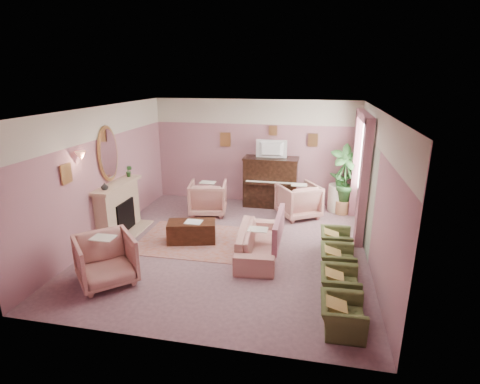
% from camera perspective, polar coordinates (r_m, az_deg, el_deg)
% --- Properties ---
extents(floor, '(5.50, 6.00, 0.01)m').
position_cam_1_polar(floor, '(7.88, -1.57, -8.20)').
color(floor, '#795962').
rests_on(floor, ground).
extents(ceiling, '(5.50, 6.00, 0.01)m').
position_cam_1_polar(ceiling, '(7.13, -1.76, 12.52)').
color(ceiling, white).
rests_on(ceiling, wall_back).
extents(wall_back, '(5.50, 0.02, 2.80)m').
position_cam_1_polar(wall_back, '(10.25, 2.20, 6.12)').
color(wall_back, slate).
rests_on(wall_back, floor).
extents(wall_front, '(5.50, 0.02, 2.80)m').
position_cam_1_polar(wall_front, '(4.70, -10.14, -8.22)').
color(wall_front, slate).
rests_on(wall_front, floor).
extents(wall_left, '(0.02, 6.00, 2.80)m').
position_cam_1_polar(wall_left, '(8.43, -20.19, 2.56)').
color(wall_left, slate).
rests_on(wall_left, floor).
extents(wall_right, '(0.02, 6.00, 2.80)m').
position_cam_1_polar(wall_right, '(7.28, 19.91, 0.35)').
color(wall_right, slate).
rests_on(wall_right, floor).
extents(picture_rail_band, '(5.50, 0.01, 0.65)m').
position_cam_1_polar(picture_rail_band, '(10.08, 2.26, 12.11)').
color(picture_rail_band, beige).
rests_on(picture_rail_band, wall_back).
extents(stripe_panel, '(0.01, 3.00, 2.15)m').
position_cam_1_polar(stripe_panel, '(8.61, 18.47, 0.78)').
color(stripe_panel, '#A7B49A').
rests_on(stripe_panel, wall_right).
extents(fireplace_surround, '(0.30, 1.40, 1.10)m').
position_cam_1_polar(fireplace_surround, '(8.76, -18.05, -2.52)').
color(fireplace_surround, tan).
rests_on(fireplace_surround, floor).
extents(fireplace_inset, '(0.18, 0.72, 0.68)m').
position_cam_1_polar(fireplace_inset, '(8.76, -17.38, -3.49)').
color(fireplace_inset, black).
rests_on(fireplace_inset, floor).
extents(fire_ember, '(0.06, 0.54, 0.10)m').
position_cam_1_polar(fire_ember, '(8.80, -17.05, -4.61)').
color(fire_ember, '#F04C21').
rests_on(fire_ember, floor).
extents(mantel_shelf, '(0.40, 1.55, 0.07)m').
position_cam_1_polar(mantel_shelf, '(8.57, -18.23, 1.05)').
color(mantel_shelf, tan).
rests_on(mantel_shelf, fireplace_surround).
extents(hearth, '(0.55, 1.50, 0.02)m').
position_cam_1_polar(hearth, '(8.85, -16.59, -5.90)').
color(hearth, tan).
rests_on(hearth, floor).
extents(mirror_frame, '(0.04, 0.72, 1.20)m').
position_cam_1_polar(mirror_frame, '(8.49, -19.48, 5.51)').
color(mirror_frame, '#AD8249').
rests_on(mirror_frame, wall_left).
extents(mirror_glass, '(0.01, 0.60, 1.06)m').
position_cam_1_polar(mirror_glass, '(8.47, -19.34, 5.51)').
color(mirror_glass, white).
rests_on(mirror_glass, wall_left).
extents(sconce_shade, '(0.20, 0.20, 0.16)m').
position_cam_1_polar(sconce_shade, '(7.55, -23.12, 5.11)').
color(sconce_shade, '#DA7C5A').
rests_on(sconce_shade, wall_left).
extents(piano, '(1.40, 0.60, 1.30)m').
position_cam_1_polar(piano, '(10.05, 4.66, 1.44)').
color(piano, black).
rests_on(piano, floor).
extents(piano_keyshelf, '(1.30, 0.12, 0.06)m').
position_cam_1_polar(piano_keyshelf, '(9.69, 4.41, 1.28)').
color(piano_keyshelf, black).
rests_on(piano_keyshelf, piano).
extents(piano_keys, '(1.20, 0.08, 0.02)m').
position_cam_1_polar(piano_keys, '(9.68, 4.42, 1.51)').
color(piano_keys, white).
rests_on(piano_keys, piano).
extents(piano_top, '(1.45, 0.65, 0.04)m').
position_cam_1_polar(piano_top, '(9.89, 4.76, 5.12)').
color(piano_top, black).
rests_on(piano_top, piano).
extents(television, '(0.80, 0.12, 0.48)m').
position_cam_1_polar(television, '(9.78, 4.76, 6.72)').
color(television, black).
rests_on(television, piano).
extents(print_back_left, '(0.30, 0.03, 0.38)m').
position_cam_1_polar(print_back_left, '(10.31, -2.25, 8.00)').
color(print_back_left, '#AD8249').
rests_on(print_back_left, wall_back).
extents(print_back_right, '(0.26, 0.03, 0.34)m').
position_cam_1_polar(print_back_right, '(10.01, 11.06, 7.75)').
color(print_back_right, '#AD8249').
rests_on(print_back_right, wall_back).
extents(print_back_mid, '(0.22, 0.03, 0.26)m').
position_cam_1_polar(print_back_mid, '(10.04, 5.06, 9.31)').
color(print_back_mid, '#AD8249').
rests_on(print_back_mid, wall_back).
extents(print_left_wall, '(0.03, 0.28, 0.36)m').
position_cam_1_polar(print_left_wall, '(7.38, -24.96, 2.54)').
color(print_left_wall, '#AD8249').
rests_on(print_left_wall, wall_left).
extents(window_blind, '(0.03, 1.40, 1.80)m').
position_cam_1_polar(window_blind, '(8.70, 18.46, 5.21)').
color(window_blind, silver).
rests_on(window_blind, wall_right).
extents(curtain_left, '(0.16, 0.34, 2.60)m').
position_cam_1_polar(curtain_left, '(7.89, 18.31, 1.03)').
color(curtain_left, '#9C5A6A').
rests_on(curtain_left, floor).
extents(curtain_right, '(0.16, 0.34, 2.60)m').
position_cam_1_polar(curtain_right, '(9.67, 17.20, 4.05)').
color(curtain_right, '#9C5A6A').
rests_on(curtain_right, floor).
extents(pelmet, '(0.16, 2.20, 0.16)m').
position_cam_1_polar(pelmet, '(8.56, 18.48, 10.87)').
color(pelmet, '#9C5A6A').
rests_on(pelmet, wall_right).
extents(mantel_plant, '(0.16, 0.16, 0.28)m').
position_cam_1_polar(mantel_plant, '(8.99, -16.57, 3.07)').
color(mantel_plant, '#2A5C27').
rests_on(mantel_plant, mantel_shelf).
extents(mantel_vase, '(0.16, 0.16, 0.16)m').
position_cam_1_polar(mantel_vase, '(8.13, -19.94, 0.81)').
color(mantel_vase, beige).
rests_on(mantel_vase, mantel_shelf).
extents(area_rug, '(2.52, 1.83, 0.01)m').
position_cam_1_polar(area_rug, '(8.15, -6.31, -7.35)').
color(area_rug, '#9F655C').
rests_on(area_rug, floor).
extents(coffee_table, '(1.09, 0.73, 0.45)m').
position_cam_1_polar(coffee_table, '(8.05, -7.36, -6.02)').
color(coffee_table, '#32190D').
rests_on(coffee_table, floor).
extents(table_paper, '(0.35, 0.28, 0.01)m').
position_cam_1_polar(table_paper, '(7.95, -7.08, -4.53)').
color(table_paper, silver).
rests_on(table_paper, coffee_table).
extents(sofa, '(0.63, 1.89, 0.76)m').
position_cam_1_polar(sofa, '(7.37, 2.73, -6.83)').
color(sofa, tan).
rests_on(sofa, floor).
extents(sofa_throw, '(0.10, 1.43, 0.52)m').
position_cam_1_polar(sofa_throw, '(7.24, 5.90, -5.49)').
color(sofa_throw, '#9C5A6A').
rests_on(sofa_throw, sofa).
extents(floral_armchair_left, '(0.90, 0.90, 0.93)m').
position_cam_1_polar(floral_armchair_left, '(9.52, -4.90, -0.63)').
color(floral_armchair_left, tan).
rests_on(floral_armchair_left, floor).
extents(floral_armchair_right, '(0.90, 0.90, 0.93)m').
position_cam_1_polar(floral_armchair_right, '(9.39, 8.90, -1.03)').
color(floral_armchair_right, tan).
rests_on(floral_armchair_right, floor).
extents(floral_armchair_front, '(0.90, 0.90, 0.93)m').
position_cam_1_polar(floral_armchair_front, '(6.79, -19.81, -9.36)').
color(floral_armchair_front, tan).
rests_on(floral_armchair_front, floor).
extents(olive_chair_a, '(0.49, 0.70, 0.61)m').
position_cam_1_polar(olive_chair_a, '(5.58, 15.37, -17.09)').
color(olive_chair_a, '#475429').
rests_on(olive_chair_a, floor).
extents(olive_chair_b, '(0.49, 0.70, 0.61)m').
position_cam_1_polar(olive_chair_b, '(6.28, 14.96, -12.88)').
color(olive_chair_b, '#475429').
rests_on(olive_chair_b, floor).
extents(olive_chair_c, '(0.49, 0.70, 0.61)m').
position_cam_1_polar(olive_chair_c, '(7.00, 14.64, -9.52)').
color(olive_chair_c, '#475429').
rests_on(olive_chair_c, floor).
extents(olive_chair_d, '(0.49, 0.70, 0.61)m').
position_cam_1_polar(olive_chair_d, '(7.74, 14.39, -6.80)').
color(olive_chair_d, '#475429').
rests_on(olive_chair_d, floor).
extents(side_table, '(0.52, 0.52, 0.70)m').
position_cam_1_polar(side_table, '(10.05, 14.71, -0.87)').
color(side_table, silver).
rests_on(side_table, floor).
extents(side_plant_big, '(0.30, 0.30, 0.34)m').
position_cam_1_polar(side_plant_big, '(9.91, 14.94, 1.99)').
color(side_plant_big, '#2A5C27').
rests_on(side_plant_big, side_table).
extents(side_plant_small, '(0.16, 0.16, 0.28)m').
position_cam_1_polar(side_plant_small, '(9.83, 15.65, 1.62)').
color(side_plant_small, '#2A5C27').
rests_on(side_plant_small, side_table).
extents(palm_pot, '(0.34, 0.34, 0.34)m').
position_cam_1_polar(palm_pot, '(9.93, 15.26, -2.24)').
color(palm_pot, '#A5744E').
rests_on(palm_pot, floor).
extents(palm_plant, '(0.76, 0.76, 1.44)m').
position_cam_1_polar(palm_plant, '(9.67, 15.68, 2.73)').
color(palm_plant, '#2A5C27').
rests_on(palm_plant, palm_pot).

